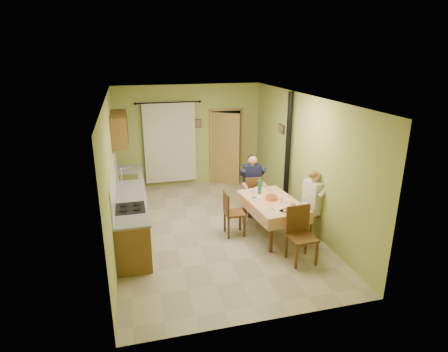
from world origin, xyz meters
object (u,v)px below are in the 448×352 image
object	(u,v)px
chair_near	(301,246)
man_right	(314,195)
chair_far	(252,202)
man_far	(252,178)
chair_right	(312,221)
chair_left	(234,222)
dining_table	(272,217)
stove_flue	(287,169)

from	to	relation	value
chair_near	man_right	world-z (taller)	man_right
chair_far	man_far	xyz separation A→B (m)	(0.00, 0.01, 0.59)
chair_right	man_right	bearing A→B (deg)	90.00
chair_far	chair_right	bearing A→B (deg)	-50.24
chair_far	man_right	distance (m)	1.68
chair_near	chair_left	bearing A→B (deg)	-57.41
chair_right	chair_left	world-z (taller)	same
chair_left	man_right	bearing A→B (deg)	76.42
dining_table	stove_flue	world-z (taller)	stove_flue
chair_far	man_far	distance (m)	0.59
chair_left	man_right	world-z (taller)	man_right
dining_table	chair_right	xyz separation A→B (m)	(0.82, -0.22, -0.09)
man_right	stove_flue	distance (m)	1.36
chair_far	chair_near	size ratio (longest dim) A/B	0.93
chair_far	chair_right	distance (m)	1.58
chair_near	chair_right	world-z (taller)	chair_near
chair_far	chair_near	bearing A→B (deg)	-79.01
dining_table	man_far	xyz separation A→B (m)	(-0.06, 1.11, 0.50)
stove_flue	man_far	bearing A→B (deg)	-178.50
chair_right	man_right	size ratio (longest dim) A/B	0.68
dining_table	man_right	bearing A→B (deg)	-20.68
chair_near	man_far	bearing A→B (deg)	-86.87
chair_far	man_far	bearing A→B (deg)	90.00
chair_right	stove_flue	distance (m)	1.54
chair_near	chair_right	distance (m)	1.13
chair_left	man_right	distance (m)	1.72
dining_table	chair_far	bearing A→B (deg)	88.01
dining_table	chair_near	size ratio (longest dim) A/B	1.63
dining_table	man_right	distance (m)	0.97
dining_table	chair_near	world-z (taller)	chair_near
chair_near	chair_far	bearing A→B (deg)	-86.80
chair_far	stove_flue	world-z (taller)	stove_flue
chair_right	man_far	world-z (taller)	man_far
chair_near	dining_table	bearing A→B (deg)	-85.12
man_right	stove_flue	bearing A→B (deg)	-12.57
dining_table	stove_flue	distance (m)	1.52
dining_table	man_far	world-z (taller)	man_far
chair_near	man_right	bearing A→B (deg)	-128.64
chair_near	chair_right	xyz separation A→B (m)	(0.68, 0.90, -0.00)
man_far	stove_flue	bearing A→B (deg)	7.47
dining_table	man_far	bearing A→B (deg)	87.90
man_right	stove_flue	world-z (taller)	stove_flue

